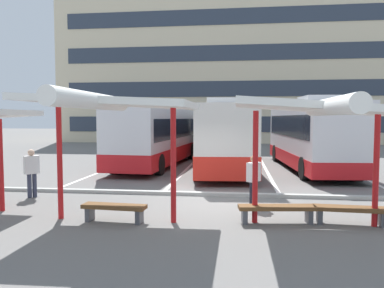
{
  "coord_description": "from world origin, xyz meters",
  "views": [
    {
      "loc": [
        0.6,
        -11.58,
        2.64
      ],
      "look_at": [
        -1.2,
        3.09,
        1.63
      ],
      "focal_mm": 35.23,
      "sensor_mm": 36.0,
      "label": 1
    }
  ],
  "objects_px": {
    "bench_3": "(350,211)",
    "waiting_shelter_2": "(318,110)",
    "coach_bus_1": "(221,137)",
    "coach_bus_0": "(158,136)",
    "bench_2": "(277,210)",
    "coach_bus_2": "(310,136)",
    "waiting_passenger_1": "(254,178)",
    "bench_1": "(114,209)",
    "waiting_passenger_2": "(32,170)",
    "waiting_shelter_1": "(111,105)"
  },
  "relations": [
    {
      "from": "coach_bus_0",
      "to": "bench_1",
      "type": "height_order",
      "value": "coach_bus_0"
    },
    {
      "from": "bench_1",
      "to": "bench_3",
      "type": "xyz_separation_m",
      "value": [
        5.91,
        0.48,
        0.0
      ]
    },
    {
      "from": "coach_bus_1",
      "to": "bench_3",
      "type": "height_order",
      "value": "coach_bus_1"
    },
    {
      "from": "coach_bus_0",
      "to": "bench_2",
      "type": "bearing_deg",
      "value": -64.11
    },
    {
      "from": "coach_bus_0",
      "to": "waiting_shelter_1",
      "type": "distance_m",
      "value": 11.91
    },
    {
      "from": "bench_3",
      "to": "waiting_shelter_1",
      "type": "bearing_deg",
      "value": -174.07
    },
    {
      "from": "waiting_passenger_1",
      "to": "waiting_shelter_1",
      "type": "bearing_deg",
      "value": -147.85
    },
    {
      "from": "coach_bus_1",
      "to": "waiting_passenger_2",
      "type": "xyz_separation_m",
      "value": [
        -5.94,
        -8.05,
        -0.72
      ]
    },
    {
      "from": "waiting_shelter_2",
      "to": "bench_2",
      "type": "bearing_deg",
      "value": 162.76
    },
    {
      "from": "waiting_passenger_2",
      "to": "bench_3",
      "type": "bearing_deg",
      "value": -12.15
    },
    {
      "from": "bench_1",
      "to": "waiting_passenger_2",
      "type": "xyz_separation_m",
      "value": [
        -3.7,
        2.55,
        0.59
      ]
    },
    {
      "from": "waiting_shelter_2",
      "to": "bench_1",
      "type": "bearing_deg",
      "value": -178.6
    },
    {
      "from": "coach_bus_0",
      "to": "coach_bus_1",
      "type": "xyz_separation_m",
      "value": [
        3.58,
        -1.03,
        0.03
      ]
    },
    {
      "from": "coach_bus_1",
      "to": "coach_bus_2",
      "type": "distance_m",
      "value": 4.59
    },
    {
      "from": "bench_2",
      "to": "waiting_passenger_1",
      "type": "relative_size",
      "value": 1.28
    },
    {
      "from": "coach_bus_2",
      "to": "waiting_passenger_1",
      "type": "bearing_deg",
      "value": -110.32
    },
    {
      "from": "waiting_shelter_2",
      "to": "waiting_passenger_1",
      "type": "height_order",
      "value": "waiting_shelter_2"
    },
    {
      "from": "coach_bus_2",
      "to": "waiting_passenger_1",
      "type": "relative_size",
      "value": 6.79
    },
    {
      "from": "waiting_shelter_2",
      "to": "bench_3",
      "type": "height_order",
      "value": "waiting_shelter_2"
    },
    {
      "from": "waiting_shelter_2",
      "to": "bench_3",
      "type": "distance_m",
      "value": 2.69
    },
    {
      "from": "waiting_passenger_1",
      "to": "coach_bus_1",
      "type": "bearing_deg",
      "value": 99.05
    },
    {
      "from": "bench_3",
      "to": "waiting_passenger_1",
      "type": "xyz_separation_m",
      "value": [
        -2.32,
        1.64,
        0.53
      ]
    },
    {
      "from": "bench_1",
      "to": "bench_3",
      "type": "distance_m",
      "value": 5.93
    },
    {
      "from": "coach_bus_2",
      "to": "bench_2",
      "type": "height_order",
      "value": "coach_bus_2"
    },
    {
      "from": "waiting_passenger_2",
      "to": "coach_bus_1",
      "type": "bearing_deg",
      "value": 53.6
    },
    {
      "from": "bench_1",
      "to": "bench_2",
      "type": "distance_m",
      "value": 4.13
    },
    {
      "from": "coach_bus_2",
      "to": "waiting_shelter_2",
      "type": "relative_size",
      "value": 2.08
    },
    {
      "from": "waiting_shelter_1",
      "to": "waiting_passenger_2",
      "type": "relative_size",
      "value": 3.11
    },
    {
      "from": "coach_bus_2",
      "to": "waiting_shelter_1",
      "type": "xyz_separation_m",
      "value": [
        -6.82,
        -10.99,
        1.24
      ]
    },
    {
      "from": "waiting_passenger_1",
      "to": "waiting_passenger_2",
      "type": "relative_size",
      "value": 0.95
    },
    {
      "from": "waiting_passenger_1",
      "to": "waiting_passenger_2",
      "type": "xyz_separation_m",
      "value": [
        -7.29,
        0.43,
        0.05
      ]
    },
    {
      "from": "waiting_shelter_1",
      "to": "coach_bus_2",
      "type": "bearing_deg",
      "value": 58.17
    },
    {
      "from": "waiting_shelter_1",
      "to": "bench_3",
      "type": "distance_m",
      "value": 6.5
    },
    {
      "from": "coach_bus_2",
      "to": "bench_2",
      "type": "relative_size",
      "value": 5.31
    },
    {
      "from": "bench_2",
      "to": "waiting_shelter_2",
      "type": "bearing_deg",
      "value": -17.24
    },
    {
      "from": "coach_bus_2",
      "to": "coach_bus_1",
      "type": "bearing_deg",
      "value": -176.78
    },
    {
      "from": "bench_3",
      "to": "waiting_shelter_2",
      "type": "bearing_deg",
      "value": -158.07
    },
    {
      "from": "coach_bus_2",
      "to": "bench_2",
      "type": "xyz_separation_m",
      "value": [
        -2.72,
        -10.46,
        -1.39
      ]
    },
    {
      "from": "coach_bus_1",
      "to": "waiting_passenger_1",
      "type": "bearing_deg",
      "value": -80.95
    },
    {
      "from": "bench_1",
      "to": "waiting_shelter_2",
      "type": "height_order",
      "value": "waiting_shelter_2"
    },
    {
      "from": "waiting_passenger_1",
      "to": "bench_2",
      "type": "bearing_deg",
      "value": -73.35
    },
    {
      "from": "waiting_shelter_1",
      "to": "bench_3",
      "type": "height_order",
      "value": "waiting_shelter_1"
    },
    {
      "from": "coach_bus_2",
      "to": "waiting_shelter_2",
      "type": "height_order",
      "value": "coach_bus_2"
    },
    {
      "from": "waiting_shelter_1",
      "to": "bench_2",
      "type": "distance_m",
      "value": 4.91
    },
    {
      "from": "coach_bus_1",
      "to": "coach_bus_0",
      "type": "bearing_deg",
      "value": 164.02
    },
    {
      "from": "waiting_shelter_2",
      "to": "bench_3",
      "type": "bearing_deg",
      "value": 21.93
    },
    {
      "from": "bench_2",
      "to": "waiting_passenger_1",
      "type": "distance_m",
      "value": 1.88
    },
    {
      "from": "coach_bus_0",
      "to": "waiting_shelter_2",
      "type": "relative_size",
      "value": 2.15
    },
    {
      "from": "waiting_shelter_2",
      "to": "coach_bus_2",
      "type": "bearing_deg",
      "value": 80.39
    },
    {
      "from": "coach_bus_1",
      "to": "bench_3",
      "type": "relative_size",
      "value": 6.45
    }
  ]
}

